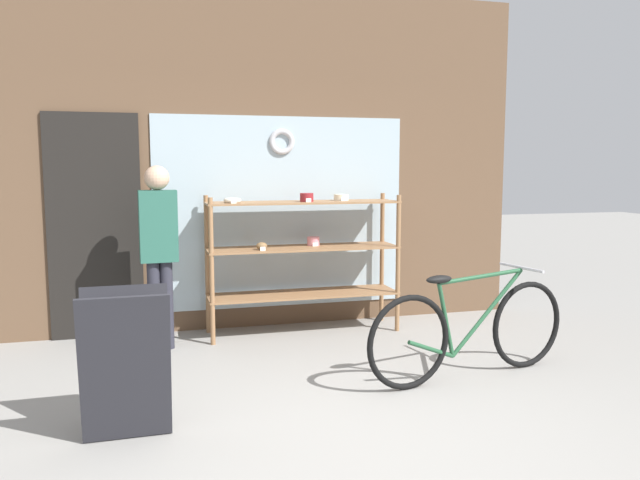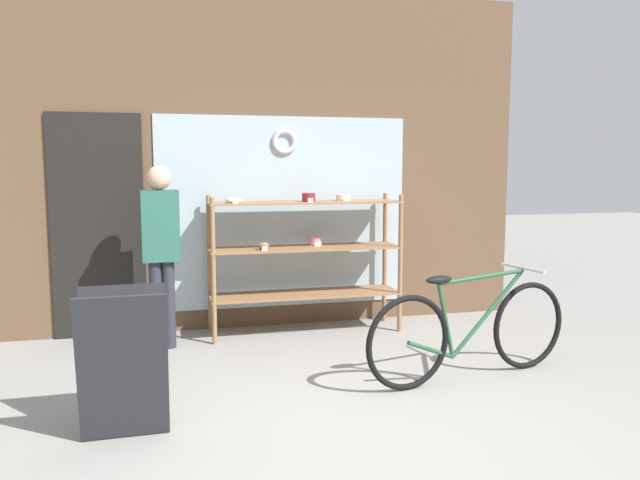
% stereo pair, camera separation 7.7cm
% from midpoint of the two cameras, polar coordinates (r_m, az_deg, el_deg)
% --- Properties ---
extents(ground_plane, '(30.00, 30.00, 0.00)m').
position_cam_midpoint_polar(ground_plane, '(3.84, 2.05, -18.02)').
color(ground_plane, gray).
extents(storefront_facade, '(5.40, 0.13, 3.34)m').
position_cam_midpoint_polar(storefront_facade, '(6.25, -6.17, 6.88)').
color(storefront_facade, brown).
rests_on(storefront_facade, ground_plane).
extents(display_case, '(1.84, 0.47, 1.36)m').
position_cam_midpoint_polar(display_case, '(6.01, -1.98, -0.72)').
color(display_case, '#8E6642').
rests_on(display_case, ground_plane).
extents(bicycle, '(1.81, 0.52, 0.83)m').
position_cam_midpoint_polar(bicycle, '(4.91, 13.14, -8.01)').
color(bicycle, black).
rests_on(bicycle, ground_plane).
extents(sandwich_board, '(0.52, 0.39, 0.89)m').
position_cam_midpoint_polar(sandwich_board, '(3.91, -17.89, -10.81)').
color(sandwich_board, '#232328').
rests_on(sandwich_board, ground_plane).
extents(pedestrian, '(0.33, 0.21, 1.62)m').
position_cam_midpoint_polar(pedestrian, '(5.61, -14.91, -0.24)').
color(pedestrian, '#282833').
rests_on(pedestrian, ground_plane).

